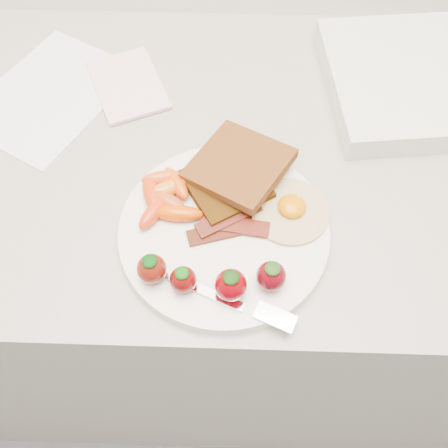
{
  "coord_description": "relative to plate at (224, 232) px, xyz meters",
  "views": [
    {
      "loc": [
        -0.01,
        1.23,
        1.47
      ],
      "look_at": [
        -0.01,
        1.55,
        0.93
      ],
      "focal_mm": 40.0,
      "sensor_mm": 36.0,
      "label": 1
    }
  ],
  "objects": [
    {
      "name": "appliance",
      "position": [
        0.32,
        0.28,
        0.01
      ],
      "size": [
        0.35,
        0.3,
        0.04
      ],
      "primitive_type": "cube",
      "rotation": [
        0.0,
        0.0,
        0.11
      ],
      "color": "silver",
      "rests_on": "counter"
    },
    {
      "name": "toast_lower",
      "position": [
        0.0,
        0.06,
        0.02
      ],
      "size": [
        0.13,
        0.13,
        0.01
      ],
      "primitive_type": "cube",
      "rotation": [
        0.0,
        0.0,
        0.54
      ],
      "color": "black",
      "rests_on": "plate"
    },
    {
      "name": "counter",
      "position": [
        0.01,
        0.15,
        -0.46
      ],
      "size": [
        2.0,
        0.6,
        0.9
      ],
      "primitive_type": "cube",
      "color": "gray",
      "rests_on": "ground"
    },
    {
      "name": "baby_carrots",
      "position": [
        -0.08,
        0.04,
        0.02
      ],
      "size": [
        0.09,
        0.11,
        0.02
      ],
      "color": "orange",
      "rests_on": "plate"
    },
    {
      "name": "strawberries",
      "position": [
        -0.01,
        -0.08,
        0.03
      ],
      "size": [
        0.18,
        0.05,
        0.05
      ],
      "color": "#681109",
      "rests_on": "plate"
    },
    {
      "name": "notepad",
      "position": [
        -0.16,
        0.26,
        -0.0
      ],
      "size": [
        0.15,
        0.17,
        0.01
      ],
      "primitive_type": "cube",
      "rotation": [
        0.0,
        0.0,
        0.42
      ],
      "color": "#FEBFCE",
      "rests_on": "paper_sheet"
    },
    {
      "name": "toast_upper",
      "position": [
        0.02,
        0.08,
        0.03
      ],
      "size": [
        0.16,
        0.16,
        0.03
      ],
      "primitive_type": "cube",
      "rotation": [
        0.0,
        -0.1,
        -0.56
      ],
      "color": "#3F1D05",
      "rests_on": "toast_lower"
    },
    {
      "name": "fried_egg",
      "position": [
        0.08,
        0.03,
        0.01
      ],
      "size": [
        0.12,
        0.12,
        0.02
      ],
      "color": "beige",
      "rests_on": "plate"
    },
    {
      "name": "paper_sheet",
      "position": [
        -0.28,
        0.24,
        -0.01
      ],
      "size": [
        0.28,
        0.3,
        0.0
      ],
      "primitive_type": "cube",
      "rotation": [
        0.0,
        0.0,
        -0.5
      ],
      "color": "white",
      "rests_on": "counter"
    },
    {
      "name": "plate",
      "position": [
        0.0,
        0.0,
        0.0
      ],
      "size": [
        0.27,
        0.27,
        0.02
      ],
      "primitive_type": "cylinder",
      "color": "white",
      "rests_on": "counter"
    },
    {
      "name": "bacon_strips",
      "position": [
        0.01,
        0.0,
        0.01
      ],
      "size": [
        0.11,
        0.07,
        0.01
      ],
      "color": "black",
      "rests_on": "plate"
    },
    {
      "name": "fork",
      "position": [
        0.01,
        -0.1,
        0.01
      ],
      "size": [
        0.17,
        0.08,
        0.0
      ],
      "color": "silver",
      "rests_on": "plate"
    }
  ]
}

